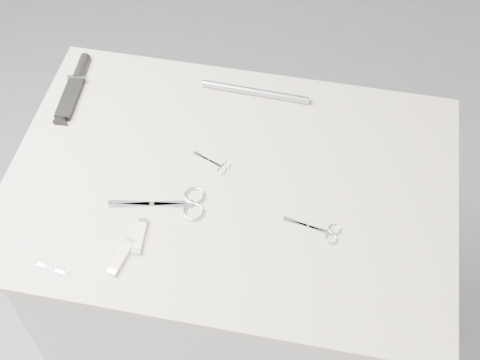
% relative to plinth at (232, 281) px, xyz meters
% --- Properties ---
extents(ground, '(4.00, 4.00, 0.01)m').
position_rel_plinth_xyz_m(ground, '(0.00, 0.00, -0.46)').
color(ground, gray).
rests_on(ground, ground).
extents(plinth, '(0.90, 0.60, 0.90)m').
position_rel_plinth_xyz_m(plinth, '(0.00, 0.00, 0.00)').
color(plinth, silver).
rests_on(plinth, ground).
extents(display_board, '(1.00, 0.70, 0.02)m').
position_rel_plinth_xyz_m(display_board, '(0.00, 0.00, 0.46)').
color(display_board, beige).
rests_on(display_board, plinth).
extents(large_shears, '(0.21, 0.09, 0.01)m').
position_rel_plinth_xyz_m(large_shears, '(-0.10, -0.08, 0.47)').
color(large_shears, silver).
rests_on(large_shears, display_board).
extents(embroidery_scissors_a, '(0.12, 0.05, 0.00)m').
position_rel_plinth_xyz_m(embroidery_scissors_a, '(0.22, -0.09, 0.47)').
color(embroidery_scissors_a, silver).
rests_on(embroidery_scissors_a, display_board).
extents(embroidery_scissors_b, '(0.09, 0.06, 0.00)m').
position_rel_plinth_xyz_m(embroidery_scissors_b, '(-0.04, 0.04, 0.47)').
color(embroidery_scissors_b, silver).
rests_on(embroidery_scissors_b, display_board).
extents(tiny_scissors, '(0.07, 0.03, 0.00)m').
position_rel_plinth_xyz_m(tiny_scissors, '(-0.30, -0.29, 0.47)').
color(tiny_scissors, silver).
rests_on(tiny_scissors, display_board).
extents(sheathed_knife, '(0.05, 0.22, 0.03)m').
position_rel_plinth_xyz_m(sheathed_knife, '(-0.44, 0.21, 0.48)').
color(sheathed_knife, black).
rests_on(sheathed_knife, display_board).
extents(pocket_knife_a, '(0.03, 0.09, 0.01)m').
position_rel_plinth_xyz_m(pocket_knife_a, '(-0.16, -0.18, 0.48)').
color(pocket_knife_a, white).
rests_on(pocket_knife_a, display_board).
extents(pocket_knife_b, '(0.04, 0.09, 0.01)m').
position_rel_plinth_xyz_m(pocket_knife_b, '(-0.18, -0.24, 0.48)').
color(pocket_knife_b, white).
rests_on(pocket_knife_b, display_board).
extents(metal_rail, '(0.27, 0.03, 0.02)m').
position_rel_plinth_xyz_m(metal_rail, '(0.01, 0.27, 0.48)').
color(metal_rail, '#989BA1').
rests_on(metal_rail, display_board).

